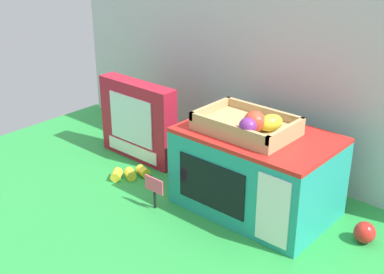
% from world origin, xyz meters
% --- Properties ---
extents(ground_plane, '(1.70, 1.70, 0.00)m').
position_xyz_m(ground_plane, '(0.00, 0.00, 0.00)').
color(ground_plane, green).
rests_on(ground_plane, ground).
extents(display_back_panel, '(1.61, 0.03, 0.77)m').
position_xyz_m(display_back_panel, '(0.00, 0.26, 0.39)').
color(display_back_panel, '#B7BABF').
rests_on(display_back_panel, ground).
extents(toy_microwave, '(0.43, 0.29, 0.24)m').
position_xyz_m(toy_microwave, '(0.20, 0.00, 0.12)').
color(toy_microwave, teal).
rests_on(toy_microwave, ground).
extents(food_groups_crate, '(0.27, 0.18, 0.09)m').
position_xyz_m(food_groups_crate, '(0.18, -0.02, 0.27)').
color(food_groups_crate, tan).
rests_on(food_groups_crate, toy_microwave).
extents(cookie_set_box, '(0.31, 0.07, 0.28)m').
position_xyz_m(cookie_set_box, '(-0.31, 0.01, 0.14)').
color(cookie_set_box, '#B2192D').
rests_on(cookie_set_box, ground).
extents(price_sign, '(0.07, 0.01, 0.10)m').
position_xyz_m(price_sign, '(-0.03, -0.20, 0.07)').
color(price_sign, black).
rests_on(price_sign, ground).
extents(loose_toy_banana, '(0.10, 0.12, 0.03)m').
position_xyz_m(loose_toy_banana, '(-0.22, -0.12, 0.02)').
color(loose_toy_banana, yellow).
rests_on(loose_toy_banana, ground).
extents(loose_toy_apple, '(0.06, 0.06, 0.06)m').
position_xyz_m(loose_toy_apple, '(0.51, 0.05, 0.03)').
color(loose_toy_apple, red).
rests_on(loose_toy_apple, ground).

